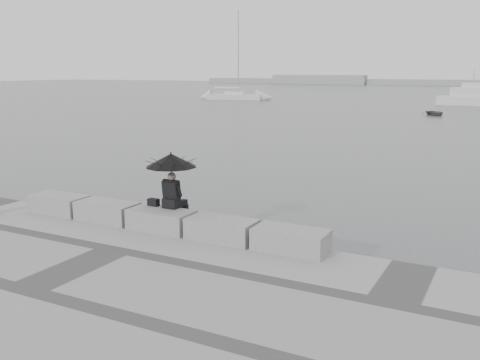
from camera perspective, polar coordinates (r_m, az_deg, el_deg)
The scene contains 11 objects.
ground at distance 13.74m, azimuth -7.20°, elevation -6.81°, with size 360.00×360.00×0.00m, color #4A4D50.
stone_block_far_left at distance 15.37m, azimuth -18.73°, elevation -2.45°, with size 1.60×0.80×0.50m, color slate.
stone_block_left at distance 14.21m, azimuth -13.97°, elevation -3.29°, with size 1.60×0.80×0.50m, color slate.
stone_block_centre at distance 13.17m, azimuth -8.40°, elevation -4.25°, with size 1.60×0.80×0.50m, color slate.
stone_block_right at distance 12.28m, azimuth -1.94°, elevation -5.30°, with size 1.60×0.80×0.50m, color slate.
stone_block_far_right at distance 11.57m, azimuth 5.45°, elevation -6.42°, with size 1.60×0.80×0.50m, color slate.
seated_person at distance 13.08m, azimuth -7.37°, elevation 1.41°, with size 1.26×1.26×1.39m.
bag at distance 13.53m, azimuth -9.22°, elevation -2.36°, with size 0.28×0.16×0.18m, color black.
distant_landmass at distance 165.94m, azimuth 22.61°, elevation 9.59°, with size 180.00×8.00×2.80m.
sailboat_left at distance 80.50m, azimuth -0.53°, elevation 8.94°, with size 8.49×4.14×12.90m.
dinghy at distance 55.72m, azimuth 20.10°, elevation 6.74°, with size 2.85×1.21×0.48m, color slate.
Camera 1 is at (7.52, -10.65, 4.33)m, focal length 40.00 mm.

